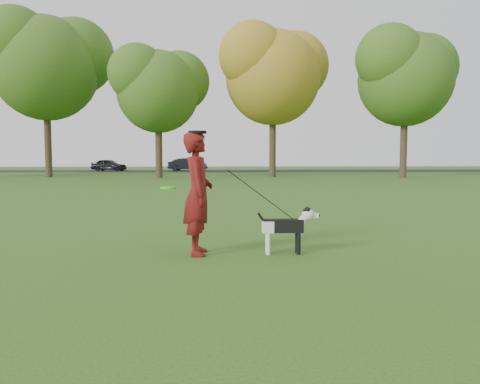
{
  "coord_description": "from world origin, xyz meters",
  "views": [
    {
      "loc": [
        -0.1,
        -7.06,
        1.52
      ],
      "look_at": [
        0.29,
        0.28,
        0.95
      ],
      "focal_mm": 35.0,
      "sensor_mm": 36.0,
      "label": 1
    }
  ],
  "objects": [
    {
      "name": "car_mid",
      "position": [
        -2.89,
        40.0,
        0.65
      ],
      "size": [
        4.02,
        2.14,
        1.26
      ],
      "primitive_type": "imported",
      "rotation": [
        0.0,
        0.0,
        1.35
      ],
      "color": "black",
      "rests_on": "road"
    },
    {
      "name": "tree_row",
      "position": [
        -1.43,
        26.07,
        7.41
      ],
      "size": [
        51.74,
        8.86,
        12.01
      ],
      "color": "#38281C",
      "rests_on": "ground"
    },
    {
      "name": "road",
      "position": [
        0.0,
        40.0,
        0.01
      ],
      "size": [
        120.0,
        7.0,
        0.02
      ],
      "primitive_type": "cube",
      "color": "black",
      "rests_on": "ground"
    },
    {
      "name": "ground",
      "position": [
        0.0,
        0.0,
        0.0
      ],
      "size": [
        120.0,
        120.0,
        0.0
      ],
      "primitive_type": "plane",
      "color": "#285116",
      "rests_on": "ground"
    },
    {
      "name": "man",
      "position": [
        -0.37,
        0.1,
        0.94
      ],
      "size": [
        0.46,
        0.69,
        1.89
      ],
      "primitive_type": "imported",
      "rotation": [
        0.0,
        0.0,
        1.58
      ],
      "color": "#5A120C",
      "rests_on": "ground"
    },
    {
      "name": "man_held_items",
      "position": [
        0.47,
        0.05,
        1.0
      ],
      "size": [
        2.08,
        0.4,
        1.4
      ],
      "color": "#34FF20",
      "rests_on": "ground"
    },
    {
      "name": "car_left",
      "position": [
        -10.68,
        40.0,
        0.61
      ],
      "size": [
        3.68,
        2.13,
        1.18
      ],
      "primitive_type": "imported",
      "rotation": [
        0.0,
        0.0,
        1.34
      ],
      "color": "black",
      "rests_on": "road"
    },
    {
      "name": "dog",
      "position": [
        1.02,
        0.07,
        0.46
      ],
      "size": [
        0.98,
        0.2,
        0.75
      ],
      "color": "black",
      "rests_on": "ground"
    }
  ]
}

